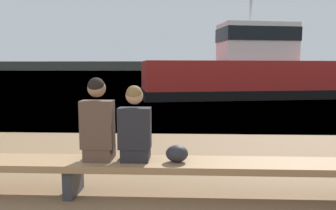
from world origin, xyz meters
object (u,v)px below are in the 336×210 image
at_px(bench_main, 73,166).
at_px(person_left, 98,123).
at_px(person_right, 135,127).
at_px(shopping_bag, 177,154).
at_px(tugboat_red, 248,74).

bearing_deg(bench_main, person_left, -1.01).
distance_m(bench_main, person_right, 0.93).
distance_m(person_left, shopping_bag, 1.04).
bearing_deg(person_right, tugboat_red, 73.48).
bearing_deg(person_left, tugboat_red, 71.73).
height_order(person_left, person_right, person_left).
relative_size(shopping_bag, tugboat_red, 0.02).
distance_m(bench_main, shopping_bag, 1.32).
bearing_deg(bench_main, person_right, -0.28).
height_order(shopping_bag, tugboat_red, tugboat_red).
bearing_deg(shopping_bag, person_left, 178.75).
bearing_deg(person_left, shopping_bag, -1.25).
relative_size(bench_main, person_left, 7.58).
bearing_deg(person_right, bench_main, 179.72).
relative_size(person_right, tugboat_red, 0.08).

